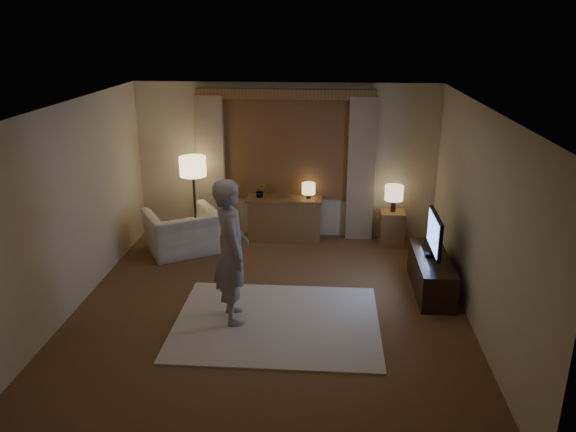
# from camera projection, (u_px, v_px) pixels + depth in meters

# --- Properties ---
(room) EXTENTS (5.04, 5.54, 2.64)m
(room) POSITION_uv_depth(u_px,v_px,m) (273.00, 200.00, 7.26)
(room) COLOR brown
(room) RESTS_ON ground
(rug) EXTENTS (2.50, 2.00, 0.02)m
(rug) POSITION_uv_depth(u_px,v_px,m) (277.00, 322.00, 6.92)
(rug) COLOR beige
(rug) RESTS_ON floor
(sideboard) EXTENTS (1.20, 0.40, 0.70)m
(sideboard) POSITION_uv_depth(u_px,v_px,m) (284.00, 220.00, 9.46)
(sideboard) COLOR brown
(sideboard) RESTS_ON floor
(picture_frame) EXTENTS (0.16, 0.02, 0.20)m
(picture_frame) POSITION_uv_depth(u_px,v_px,m) (284.00, 194.00, 9.31)
(picture_frame) COLOR brown
(picture_frame) RESTS_ON sideboard
(plant) EXTENTS (0.17, 0.13, 0.30)m
(plant) POSITION_uv_depth(u_px,v_px,m) (260.00, 191.00, 9.33)
(plant) COLOR #999999
(plant) RESTS_ON sideboard
(table_lamp_sideboard) EXTENTS (0.22, 0.22, 0.30)m
(table_lamp_sideboard) POSITION_uv_depth(u_px,v_px,m) (309.00, 189.00, 9.25)
(table_lamp_sideboard) COLOR black
(table_lamp_sideboard) RESTS_ON sideboard
(floor_lamp) EXTENTS (0.43, 0.43, 1.47)m
(floor_lamp) POSITION_uv_depth(u_px,v_px,m) (193.00, 171.00, 9.04)
(floor_lamp) COLOR black
(floor_lamp) RESTS_ON floor
(armchair) EXTENTS (1.40, 1.35, 0.69)m
(armchair) POSITION_uv_depth(u_px,v_px,m) (182.00, 232.00, 8.93)
(armchair) COLOR beige
(armchair) RESTS_ON floor
(side_table) EXTENTS (0.40, 0.40, 0.56)m
(side_table) POSITION_uv_depth(u_px,v_px,m) (392.00, 227.00, 9.31)
(side_table) COLOR brown
(side_table) RESTS_ON floor
(table_lamp_side) EXTENTS (0.30, 0.30, 0.44)m
(table_lamp_side) POSITION_uv_depth(u_px,v_px,m) (394.00, 194.00, 9.12)
(table_lamp_side) COLOR black
(table_lamp_side) RESTS_ON side_table
(tv_stand) EXTENTS (0.45, 1.40, 0.50)m
(tv_stand) POSITION_uv_depth(u_px,v_px,m) (431.00, 274.00, 7.67)
(tv_stand) COLOR black
(tv_stand) RESTS_ON floor
(tv) EXTENTS (0.20, 0.84, 0.61)m
(tv) POSITION_uv_depth(u_px,v_px,m) (435.00, 234.00, 7.48)
(tv) COLOR black
(tv) RESTS_ON tv_stand
(person) EXTENTS (0.61, 0.75, 1.79)m
(person) POSITION_uv_depth(u_px,v_px,m) (231.00, 251.00, 6.70)
(person) COLOR #9A948E
(person) RESTS_ON rug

